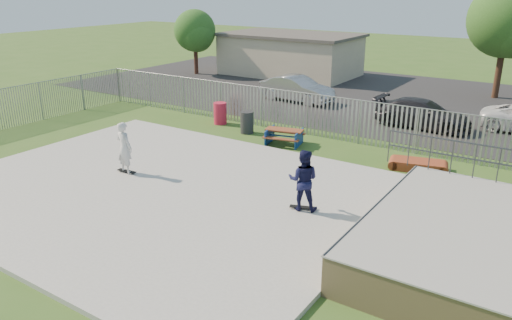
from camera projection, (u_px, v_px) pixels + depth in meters
The scene contains 18 objects.
ground at pixel (160, 191), 17.45m from camera, with size 120.00×120.00×0.00m, color #375C1F.
concrete_slab at pixel (160, 189), 17.42m from camera, with size 15.00×12.00×0.15m, color #A0A09A.
quarter_pipe at pixel (450, 237), 13.13m from camera, with size 5.50×7.05×2.19m.
fence at pixel (256, 137), 20.19m from camera, with size 26.04×16.02×2.00m.
picnic_table at pixel (284, 137), 22.41m from camera, with size 1.93×1.71×0.70m.
funbox at pixel (418, 165), 19.40m from camera, with size 2.02×1.35×0.37m.
trash_bin_red at pixel (220, 113), 25.62m from camera, with size 0.67×0.67×1.11m, color #B91C38.
trash_bin_grey at pixel (247, 122), 24.05m from camera, with size 0.64×0.64×1.06m, color #262629.
parking_lot at pixel (366, 95), 32.36m from camera, with size 40.00×18.00×0.02m, color black.
car_silver at pixel (297, 89), 30.41m from camera, with size 1.63×4.68×1.54m, color #AAA9AE.
car_dark at pixel (423, 114), 24.89m from camera, with size 1.95×4.79×1.39m, color black.
building at pixel (290, 54), 39.13m from camera, with size 10.40×6.40×3.20m.
tree_left at pixel (195, 31), 38.86m from camera, with size 3.25×3.25×5.01m.
tree_mid at pixel (507, 19), 30.03m from camera, with size 4.63×4.63×7.15m.
skateboard_a at pixel (302, 208), 15.71m from camera, with size 0.82×0.47×0.08m.
skateboard_b at pixel (127, 172), 18.73m from camera, with size 0.81×0.26×0.08m.
skater_navy at pixel (303, 180), 15.40m from camera, with size 0.95×0.74×1.96m, color #121439.
skater_white at pixel (124, 148), 18.42m from camera, with size 0.71×0.47×1.96m, color silver.
Camera 1 is at (11.69, -11.53, 6.87)m, focal length 35.00 mm.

